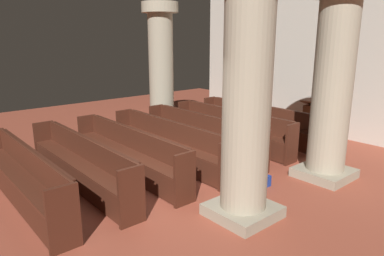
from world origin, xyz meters
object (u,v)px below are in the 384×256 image
pew_row_1 (231,126)px  pew_row_6 (22,175)px  lectern (309,123)px  hymn_book (228,108)px  pillar_aisle_side (333,81)px  pillar_aisle_rear (247,95)px  kneeler_box_blue (258,179)px  pew_row_3 (168,141)px  pew_row_2 (202,133)px  pillar_far_side (161,65)px  pew_row_4 (128,150)px  pew_row_0 (256,121)px  pew_row_5 (80,161)px

pew_row_1 → pew_row_6: bearing=-90.0°
lectern → hymn_book: (-1.30, -1.86, 0.48)m
pew_row_1 → pillar_aisle_side: (2.75, -0.16, 1.44)m
pew_row_1 → lectern: lectern is taller
pew_row_6 → pillar_aisle_rear: pillar_aisle_rear is taller
pillar_aisle_rear → kneeler_box_blue: 2.26m
pew_row_1 → pillar_aisle_side: size_ratio=1.01×
pillar_aisle_side → pillar_aisle_rear: bearing=-90.0°
kneeler_box_blue → pillar_aisle_rear: bearing=-61.5°
pew_row_3 → pillar_aisle_side: (2.75, 1.88, 1.44)m
pew_row_2 → pillar_far_side: 3.16m
pillar_far_side → kneeler_box_blue: size_ratio=8.79×
hymn_book → pew_row_4: bearing=-85.1°
pew_row_3 → pew_row_4: 1.02m
pew_row_4 → pew_row_6: bearing=-90.0°
pillar_aisle_rear → lectern: pillar_aisle_rear is taller
pew_row_0 → pillar_aisle_side: 3.32m
pew_row_5 → pew_row_2: bearing=90.0°
pillar_aisle_rear → pew_row_5: bearing=-152.2°
pew_row_6 → hymn_book: hymn_book is taller
pew_row_4 → pew_row_6: (0.00, -2.04, 0.00)m
lectern → pew_row_2: bearing=-108.3°
pew_row_2 → pillar_aisle_side: (2.75, 0.86, 1.44)m
pew_row_2 → pillar_aisle_rear: 3.49m
pillar_far_side → pew_row_0: bearing=25.0°
pew_row_2 → kneeler_box_blue: pew_row_2 is taller
pillar_aisle_side → pillar_aisle_rear: (0.00, -2.47, 0.00)m
pew_row_1 → pillar_far_side: 3.07m
pew_row_4 → kneeler_box_blue: (2.12, 1.59, -0.39)m
pillar_aisle_rear → kneeler_box_blue: size_ratio=8.79×
pew_row_1 → lectern: (1.01, 2.05, -0.05)m
pillar_far_side → pew_row_2: bearing=-16.2°
pew_row_4 → pillar_aisle_side: size_ratio=1.01×
hymn_book → kneeler_box_blue: size_ratio=0.47×
pew_row_3 → lectern: 4.21m
pillar_far_side → kneeler_box_blue: pillar_far_side is taller
pew_row_2 → pew_row_3: 1.02m
pillar_aisle_side → pillar_aisle_rear: size_ratio=1.00×
pew_row_0 → pillar_aisle_rear: size_ratio=1.01×
pillar_far_side → lectern: size_ratio=3.45×
pillar_aisle_rear → lectern: size_ratio=3.45×
pew_row_3 → pew_row_4: bearing=-90.0°
pillar_aisle_rear → kneeler_box_blue: pillar_aisle_rear is taller
pew_row_6 → hymn_book: size_ratio=19.13×
pillar_far_side → pew_row_1: bearing=5.0°
pew_row_2 → pew_row_4: bearing=-90.0°
pew_row_0 → pew_row_5: 5.10m
pew_row_6 → pillar_aisle_side: size_ratio=1.01×
pew_row_1 → pillar_far_side: (-2.70, -0.24, 1.44)m
pew_row_5 → pew_row_6: 1.02m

